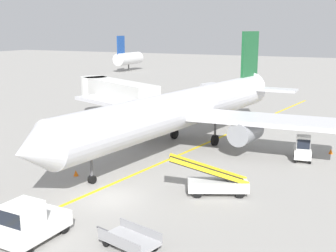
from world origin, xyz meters
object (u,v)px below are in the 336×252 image
airliner (186,108)px  jet_bridge (112,92)px  baggage_cart_loaded (130,240)px  safety_cone_wingtip_left (85,136)px  safety_cone_nose_left (76,173)px  safety_cone_nose_right (92,123)px  belt_loader_aft_hold (216,183)px  belt_loader_forward_hold (88,139)px  safety_cone_wingtip_right (127,139)px  safety_cone_tail_area (331,151)px  baggage_tug_near_wing (303,149)px  pushback_tug (30,223)px

airliner → jet_bridge: 12.27m
baggage_cart_loaded → safety_cone_wingtip_left: bearing=131.9°
safety_cone_nose_left → safety_cone_nose_right: 16.94m
belt_loader_aft_hold → jet_bridge: bearing=139.1°
safety_cone_nose_right → safety_cone_nose_left: bearing=-58.2°
safety_cone_nose_left → safety_cone_wingtip_left: bearing=123.3°
belt_loader_forward_hold → safety_cone_nose_left: bearing=-60.5°
belt_loader_forward_hold → baggage_cart_loaded: (12.71, -14.13, -0.31)m
jet_bridge → safety_cone_nose_right: (-1.54, -1.91, -3.32)m
airliner → belt_loader_forward_hold: bearing=-149.9°
safety_cone_nose_right → safety_cone_wingtip_right: (7.20, -4.54, 0.00)m
baggage_cart_loaded → safety_cone_tail_area: (7.04, 21.35, -0.25)m
baggage_tug_near_wing → safety_cone_nose_right: bearing=171.4°
belt_loader_aft_hold → safety_cone_tail_area: 14.11m
pushback_tug → belt_loader_forward_hold: 17.55m
belt_loader_aft_hold → safety_cone_tail_area: belt_loader_aft_hold is taller
jet_bridge → baggage_tug_near_wing: bearing=-14.1°
safety_cone_tail_area → airliner: bearing=-167.0°
baggage_tug_near_wing → baggage_cart_loaded: baggage_tug_near_wing is taller
safety_cone_wingtip_left → safety_cone_wingtip_right: 4.49m
baggage_tug_near_wing → belt_loader_aft_hold: belt_loader_aft_hold is taller
baggage_tug_near_wing → belt_loader_aft_hold: 10.57m
safety_cone_wingtip_right → safety_cone_nose_right: bearing=147.8°
airliner → pushback_tug: (0.37, -20.04, -2.42)m
safety_cone_nose_right → belt_loader_forward_hold: bearing=-56.3°
belt_loader_forward_hold → safety_cone_wingtip_right: 3.80m
safety_cone_wingtip_left → safety_cone_tail_area: same height
safety_cone_wingtip_left → safety_cone_tail_area: (22.11, 4.56, 0.00)m
safety_cone_nose_right → safety_cone_wingtip_left: (2.74, -5.00, 0.00)m
safety_cone_nose_left → safety_cone_nose_right: bearing=121.8°
baggage_tug_near_wing → belt_loader_forward_hold: (-17.87, -4.17, -0.15)m
baggage_cart_loaded → safety_cone_wingtip_right: (-10.60, 17.24, -0.25)m
belt_loader_forward_hold → safety_cone_wingtip_right: (2.11, 3.11, -0.56)m
safety_cone_nose_left → jet_bridge: bearing=114.3°
jet_bridge → pushback_tug: bearing=-65.5°
pushback_tug → belt_loader_forward_hold: belt_loader_forward_hold is taller
airliner → pushback_tug: airliner is taller
jet_bridge → baggage_tug_near_wing: jet_bridge is taller
jet_bridge → baggage_cart_loaded: jet_bridge is taller
belt_loader_aft_hold → safety_cone_wingtip_right: belt_loader_aft_hold is taller
safety_cone_nose_left → safety_cone_wingtip_right: bearing=99.9°
belt_loader_aft_hold → safety_cone_wingtip_left: size_ratio=11.51×
baggage_tug_near_wing → safety_cone_tail_area: size_ratio=5.89×
jet_bridge → safety_cone_wingtip_right: jet_bridge is taller
safety_cone_nose_left → safety_cone_nose_right: same height
belt_loader_forward_hold → safety_cone_wingtip_right: bearing=55.8°
airliner → safety_cone_nose_left: (-3.76, -11.15, -3.20)m
baggage_tug_near_wing → pushback_tug: bearing=-116.6°
airliner → safety_cone_nose_left: size_ratio=80.18×
airliner → safety_cone_nose_left: 12.19m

